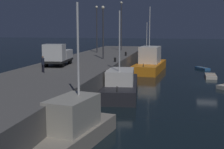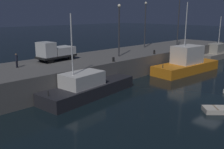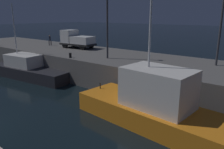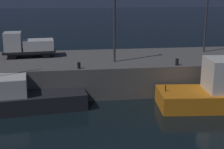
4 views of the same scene
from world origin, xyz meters
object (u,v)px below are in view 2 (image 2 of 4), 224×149
object	(u,v)px
fishing_trawler_red	(87,87)
lamp_post_central	(179,18)
dockworker	(16,60)
bollard_west	(113,59)
lamp_post_east	(145,21)
fishing_boat_blue	(186,63)
fishing_boat_orange	(215,53)
utility_truck	(55,51)
lamp_post_west	(119,26)
bollard_central	(154,52)

from	to	relation	value
fishing_trawler_red	lamp_post_central	world-z (taller)	lamp_post_central
dockworker	bollard_west	distance (m)	11.37
fishing_trawler_red	lamp_post_east	bearing A→B (deg)	21.57
lamp_post_east	fishing_trawler_red	bearing A→B (deg)	-158.43
lamp_post_east	bollard_west	bearing A→B (deg)	-156.65
fishing_boat_blue	lamp_post_central	world-z (taller)	lamp_post_central
fishing_boat_orange	utility_truck	distance (m)	32.82
dockworker	fishing_trawler_red	bearing A→B (deg)	-55.64
fishing_trawler_red	dockworker	size ratio (longest dim) A/B	7.51
lamp_post_east	utility_truck	size ratio (longest dim) A/B	1.51
lamp_post_west	utility_truck	size ratio (longest dim) A/B	1.37
fishing_boat_orange	lamp_post_west	xyz separation A→B (m)	(-23.68, 3.52, 6.00)
lamp_post_east	lamp_post_central	xyz separation A→B (m)	(5.54, -3.22, 0.56)
lamp_post_west	bollard_west	bearing A→B (deg)	-145.43
fishing_boat_orange	bollard_central	distance (m)	18.58
fishing_boat_blue	lamp_post_central	bearing A→B (deg)	40.92
dockworker	fishing_boat_blue	bearing A→B (deg)	-20.28
bollard_central	bollard_west	bearing A→B (deg)	-179.61
fishing_boat_orange	lamp_post_central	size ratio (longest dim) A/B	1.01
fishing_boat_blue	bollard_central	world-z (taller)	fishing_boat_blue
fishing_boat_orange	utility_truck	world-z (taller)	fishing_boat_orange
lamp_post_central	dockworker	world-z (taller)	lamp_post_central
fishing_boat_orange	bollard_west	size ratio (longest dim) A/B	16.48
lamp_post_central	bollard_central	bearing A→B (deg)	-166.16
lamp_post_east	lamp_post_central	bearing A→B (deg)	-30.20
fishing_boat_orange	lamp_post_east	world-z (taller)	lamp_post_east
fishing_trawler_red	dockworker	world-z (taller)	fishing_trawler_red
fishing_trawler_red	lamp_post_central	xyz separation A→B (m)	(24.75, 4.37, 6.96)
lamp_post_central	bollard_central	size ratio (longest dim) A/B	14.84
fishing_trawler_red	dockworker	xyz separation A→B (m)	(-4.59, 6.72, 2.70)
utility_truck	bollard_west	world-z (taller)	utility_truck
fishing_boat_blue	lamp_post_east	size ratio (longest dim) A/B	1.56
fishing_boat_orange	lamp_post_west	bearing A→B (deg)	171.56
lamp_post_east	fishing_boat_blue	bearing A→B (deg)	-98.26
dockworker	fishing_boat_orange	bearing A→B (deg)	-9.44
fishing_boat_blue	utility_truck	xyz separation A→B (m)	(-17.20, 8.89, 2.58)
fishing_boat_blue	fishing_boat_orange	size ratio (longest dim) A/B	1.36
utility_truck	lamp_post_west	bearing A→B (deg)	-21.48
dockworker	bollard_central	bearing A→B (deg)	-14.70
fishing_boat_blue	lamp_post_east	bearing A→B (deg)	81.74
lamp_post_east	lamp_post_central	size ratio (longest dim) A/B	0.88
bollard_west	fishing_trawler_red	bearing A→B (deg)	-162.93
bollard_central	dockworker	bearing A→B (deg)	165.30
lamp_post_central	lamp_post_east	bearing A→B (deg)	149.80
dockworker	bollard_west	xyz separation A→B (m)	(10.20, -5.00, -0.62)
lamp_post_central	lamp_post_west	bearing A→B (deg)	-178.81
bollard_west	dockworker	bearing A→B (deg)	153.88
lamp_post_central	utility_truck	xyz separation A→B (m)	(-24.07, 2.94, -3.96)
lamp_post_west	bollard_central	distance (m)	6.93
fishing_boat_orange	bollard_central	xyz separation A→B (m)	(-18.42, 1.25, 2.09)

